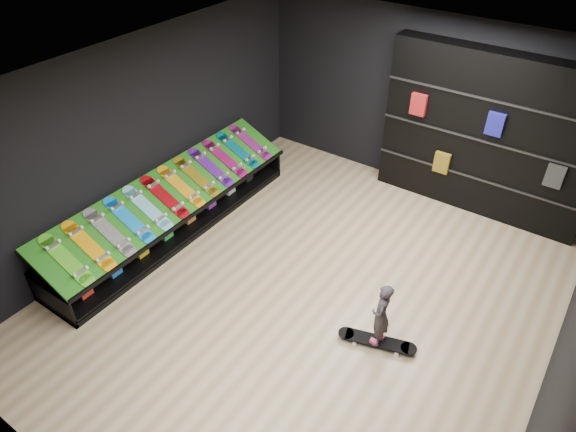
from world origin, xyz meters
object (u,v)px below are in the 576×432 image
Objects in this scene: display_rack at (175,216)px; child at (379,325)px; back_shelving at (487,136)px; floor_skateboard at (377,342)px.

child is (3.72, -0.28, 0.11)m from display_rack.
child reaches higher than display_rack.
display_rack is at bearing -137.84° from back_shelving.
child is at bearing 0.00° from floor_skateboard.
back_shelving is at bearing 73.98° from floor_skateboard.
child is at bearing -4.28° from display_rack.
floor_skateboard is (3.72, -0.28, -0.20)m from display_rack.
child reaches higher than floor_skateboard.
display_rack reaches higher than floor_skateboard.
display_rack is 8.29× the size of child.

